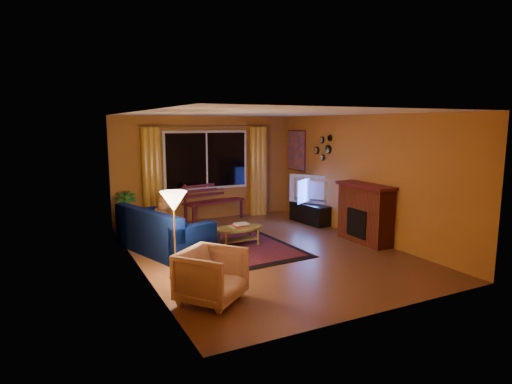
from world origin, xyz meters
name	(u,v)px	position (x,y,z in m)	size (l,w,h in m)	color
floor	(263,251)	(0.00, 0.00, -0.01)	(4.50, 6.00, 0.02)	brown
ceiling	(264,113)	(0.00, 0.00, 2.51)	(4.50, 6.00, 0.02)	white
wall_back	(206,168)	(0.00, 3.01, 1.25)	(4.50, 0.02, 2.50)	#BB752F
wall_left	(136,192)	(-2.26, 0.00, 1.25)	(0.02, 6.00, 2.50)	#BB752F
wall_right	(361,177)	(2.26, 0.00, 1.25)	(0.02, 6.00, 2.50)	#BB752F
window	(207,160)	(0.00, 2.94, 1.45)	(2.00, 0.02, 1.30)	black
curtain_rod	(207,127)	(0.00, 2.90, 2.25)	(0.03, 0.03, 3.20)	#BF8C3F
curtain_left	(152,177)	(-1.35, 2.88, 1.12)	(0.36, 0.36, 2.24)	gold
curtain_right	(258,171)	(1.35, 2.88, 1.12)	(0.36, 0.36, 2.24)	gold
bench	(214,211)	(0.10, 2.75, 0.23)	(1.54, 0.45, 0.46)	#4E1318
potted_plant	(126,212)	(-2.00, 2.62, 0.43)	(0.48, 0.48, 0.86)	#235B1E
sofa	(164,230)	(-1.65, 0.76, 0.41)	(0.86, 2.01, 0.81)	#030F46
dog	(160,213)	(-1.60, 1.21, 0.63)	(0.31, 0.43, 0.47)	brown
armchair	(211,273)	(-1.68, -1.74, 0.39)	(0.75, 0.70, 0.77)	beige
floor_lamp	(175,236)	(-1.85, -0.66, 0.66)	(0.22, 0.22, 1.31)	#BF8C3F
rug	(237,244)	(-0.29, 0.53, 0.01)	(1.77, 2.80, 0.02)	maroon
coffee_table	(238,236)	(-0.28, 0.49, 0.18)	(0.98, 0.98, 0.36)	olive
tv_console	(310,213)	(2.00, 1.46, 0.23)	(0.36, 1.09, 0.46)	black
television	(310,190)	(2.00, 1.46, 0.79)	(1.16, 0.15, 0.67)	black
fireplace	(365,215)	(2.05, -0.40, 0.55)	(0.40, 1.20, 1.10)	maroon
mirror_cluster	(323,147)	(2.21, 1.30, 1.80)	(0.06, 0.60, 0.56)	black
painting	(296,150)	(2.22, 2.45, 1.65)	(0.04, 0.76, 0.96)	#EC5E30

